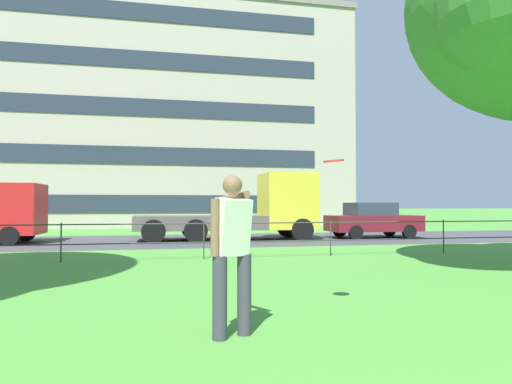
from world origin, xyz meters
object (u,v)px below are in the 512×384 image
person_thrower (232,249)px  car_maroon_left (373,220)px  flatbed_truck_far_right (253,210)px  frisbee (334,161)px  apartment_building_background (84,119)px

person_thrower → car_maroon_left: (8.23, 13.31, -0.19)m
flatbed_truck_far_right → car_maroon_left: size_ratio=1.80×
person_thrower → car_maroon_left: size_ratio=0.44×
person_thrower → frisbee: bearing=25.1°
car_maroon_left → flatbed_truck_far_right: bearing=179.8°
person_thrower → car_maroon_left: 15.65m
flatbed_truck_far_right → car_maroon_left: 5.36m
car_maroon_left → apartment_building_background: 22.93m
car_maroon_left → apartment_building_background: apartment_building_background is taller
frisbee → apartment_building_background: bearing=105.5°
apartment_building_background → frisbee: bearing=-74.5°
person_thrower → flatbed_truck_far_right: flatbed_truck_far_right is taller
frisbee → flatbed_truck_far_right: 12.75m
flatbed_truck_far_right → person_thrower: bearing=-102.2°
flatbed_truck_far_right → apartment_building_background: 19.76m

